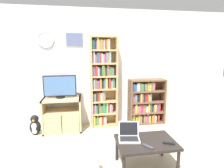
% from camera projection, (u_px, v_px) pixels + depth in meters
% --- Properties ---
extents(wall_back, '(5.85, 0.09, 2.60)m').
position_uv_depth(wall_back, '(110.00, 68.00, 4.01)').
color(wall_back, silver).
rests_on(wall_back, ground_plane).
extents(tv_stand, '(0.78, 0.48, 0.72)m').
position_uv_depth(tv_stand, '(63.00, 115.00, 3.71)').
color(tv_stand, tan).
rests_on(tv_stand, ground_plane).
extents(television, '(0.66, 0.18, 0.48)m').
position_uv_depth(television, '(60.00, 87.00, 3.63)').
color(television, black).
rests_on(television, tv_stand).
extents(bookshelf_tall, '(0.59, 0.26, 2.00)m').
position_uv_depth(bookshelf_tall, '(103.00, 82.00, 3.87)').
color(bookshelf_tall, tan).
rests_on(bookshelf_tall, ground_plane).
extents(bookshelf_short, '(0.84, 0.30, 1.05)m').
position_uv_depth(bookshelf_short, '(145.00, 102.00, 4.10)').
color(bookshelf_short, brown).
rests_on(bookshelf_short, ground_plane).
extents(coffee_table, '(0.84, 0.57, 0.42)m').
position_uv_depth(coffee_table, '(146.00, 144.00, 2.50)').
color(coffee_table, black).
rests_on(coffee_table, ground_plane).
extents(laptop, '(0.34, 0.30, 0.24)m').
position_uv_depth(laptop, '(129.00, 135.00, 2.55)').
color(laptop, silver).
rests_on(laptop, coffee_table).
extents(remote_near_laptop, '(0.16, 0.10, 0.02)m').
position_uv_depth(remote_near_laptop, '(169.00, 143.00, 2.41)').
color(remote_near_laptop, black).
rests_on(remote_near_laptop, coffee_table).
extents(remote_far_from_laptop, '(0.13, 0.16, 0.02)m').
position_uv_depth(remote_far_from_laptop, '(148.00, 147.00, 2.32)').
color(remote_far_from_laptop, '#38383A').
rests_on(remote_far_from_laptop, coffee_table).
extents(cat, '(0.29, 0.49, 0.29)m').
position_uv_depth(cat, '(93.00, 168.00, 2.34)').
color(cat, white).
rests_on(cat, ground_plane).
extents(penguin_figurine, '(0.22, 0.20, 0.41)m').
position_uv_depth(penguin_figurine, '(35.00, 126.00, 3.56)').
color(penguin_figurine, black).
rests_on(penguin_figurine, ground_plane).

